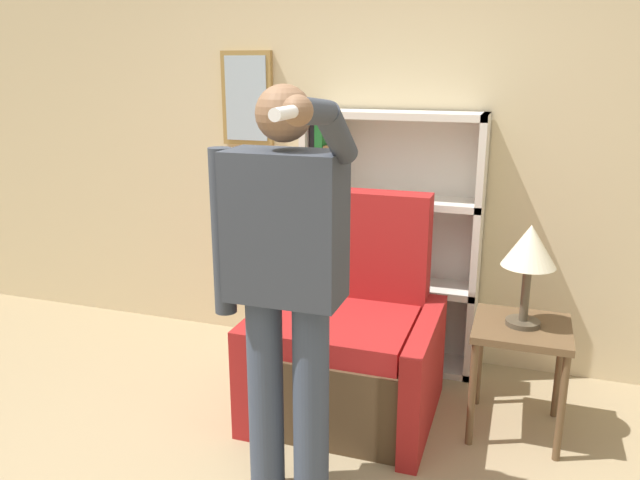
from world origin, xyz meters
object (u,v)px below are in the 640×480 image
at_px(person_standing, 285,277).
at_px(table_lamp, 529,251).
at_px(bookcase, 378,242).
at_px(armchair, 349,345).
at_px(side_table, 521,343).

distance_m(person_standing, table_lamp, 1.25).
xyz_separation_m(bookcase, armchair, (0.00, -0.64, -0.41)).
distance_m(bookcase, person_standing, 1.46).
xyz_separation_m(armchair, person_standing, (-0.04, -0.80, 0.65)).
relative_size(armchair, person_standing, 0.66).
bearing_deg(side_table, person_standing, -136.66).
relative_size(armchair, table_lamp, 2.27).
bearing_deg(armchair, person_standing, -92.87).
bearing_deg(person_standing, bookcase, 88.59).
bearing_deg(person_standing, armchair, 87.13).
bearing_deg(table_lamp, bookcase, 146.22).
height_order(person_standing, side_table, person_standing).
xyz_separation_m(bookcase, person_standing, (-0.04, -1.44, 0.24)).
bearing_deg(armchair, side_table, 3.61).
bearing_deg(side_table, armchair, -176.39).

